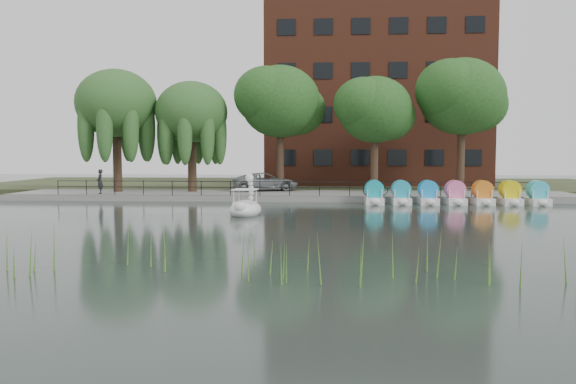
# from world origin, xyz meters

# --- Properties ---
(ground_plane) EXTENTS (120.00, 120.00, 0.00)m
(ground_plane) POSITION_xyz_m (0.00, 0.00, 0.00)
(ground_plane) COLOR #37433F
(promenade) EXTENTS (40.00, 6.00, 0.40)m
(promenade) POSITION_xyz_m (0.00, 16.00, 0.20)
(promenade) COLOR gray
(promenade) RESTS_ON ground_plane
(kerb) EXTENTS (40.00, 0.25, 0.40)m
(kerb) POSITION_xyz_m (0.00, 13.05, 0.20)
(kerb) COLOR gray
(kerb) RESTS_ON ground_plane
(land_strip) EXTENTS (60.00, 22.00, 0.36)m
(land_strip) POSITION_xyz_m (0.00, 30.00, 0.18)
(land_strip) COLOR #47512D
(land_strip) RESTS_ON ground_plane
(railing) EXTENTS (32.00, 0.05, 1.00)m
(railing) POSITION_xyz_m (0.00, 13.25, 1.15)
(railing) COLOR black
(railing) RESTS_ON promenade
(apartment_building) EXTENTS (20.00, 10.07, 18.00)m
(apartment_building) POSITION_xyz_m (7.00, 29.97, 9.36)
(apartment_building) COLOR #4C1E16
(apartment_building) RESTS_ON land_strip
(willow_left) EXTENTS (5.88, 5.88, 9.01)m
(willow_left) POSITION_xyz_m (-13.00, 16.50, 6.87)
(willow_left) COLOR #473323
(willow_left) RESTS_ON promenade
(willow_mid) EXTENTS (5.32, 5.32, 8.15)m
(willow_mid) POSITION_xyz_m (-7.50, 17.00, 6.25)
(willow_mid) COLOR #473323
(willow_mid) RESTS_ON promenade
(broadleaf_center) EXTENTS (6.00, 6.00, 9.25)m
(broadleaf_center) POSITION_xyz_m (-1.00, 18.00, 7.06)
(broadleaf_center) COLOR #473323
(broadleaf_center) RESTS_ON promenade
(broadleaf_right) EXTENTS (5.40, 5.40, 8.32)m
(broadleaf_right) POSITION_xyz_m (6.00, 17.50, 6.39)
(broadleaf_right) COLOR #473323
(broadleaf_right) RESTS_ON promenade
(broadleaf_far) EXTENTS (6.30, 6.30, 9.71)m
(broadleaf_far) POSITION_xyz_m (12.50, 18.50, 7.40)
(broadleaf_far) COLOR #473323
(broadleaf_far) RESTS_ON promenade
(minivan) EXTENTS (3.99, 6.17, 1.58)m
(minivan) POSITION_xyz_m (-2.12, 18.09, 1.19)
(minivan) COLOR gray
(minivan) RESTS_ON promenade
(bicycle) EXTENTS (0.89, 1.80, 1.00)m
(bicycle) POSITION_xyz_m (5.79, 14.07, 0.90)
(bicycle) COLOR gray
(bicycle) RESTS_ON promenade
(pedestrian) EXTENTS (0.73, 0.85, 1.98)m
(pedestrian) POSITION_xyz_m (-13.39, 14.13, 1.39)
(pedestrian) COLOR black
(pedestrian) RESTS_ON promenade
(swan_boat) EXTENTS (1.91, 2.73, 2.16)m
(swan_boat) POSITION_xyz_m (-1.81, 5.05, 0.47)
(swan_boat) COLOR white
(swan_boat) RESTS_ON ground_plane
(pedal_boat_row) EXTENTS (11.35, 1.70, 1.40)m
(pedal_boat_row) POSITION_xyz_m (10.61, 11.85, 0.61)
(pedal_boat_row) COLOR white
(pedal_boat_row) RESTS_ON ground_plane
(reed_bank) EXTENTS (24.00, 2.40, 1.20)m
(reed_bank) POSITION_xyz_m (2.00, -9.50, 0.60)
(reed_bank) COLOR #669938
(reed_bank) RESTS_ON ground_plane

